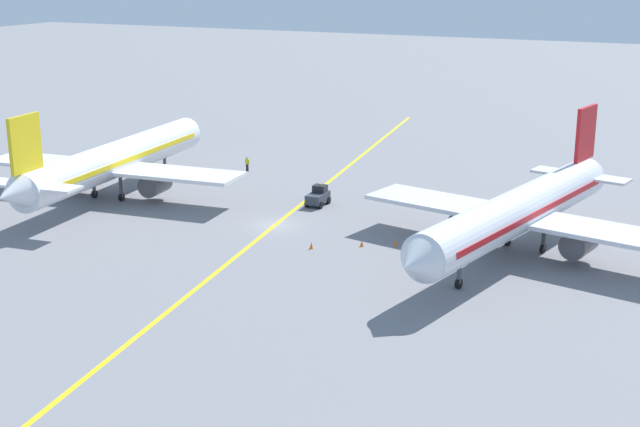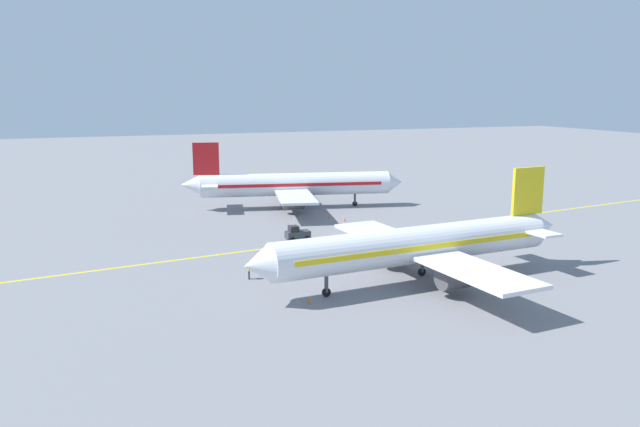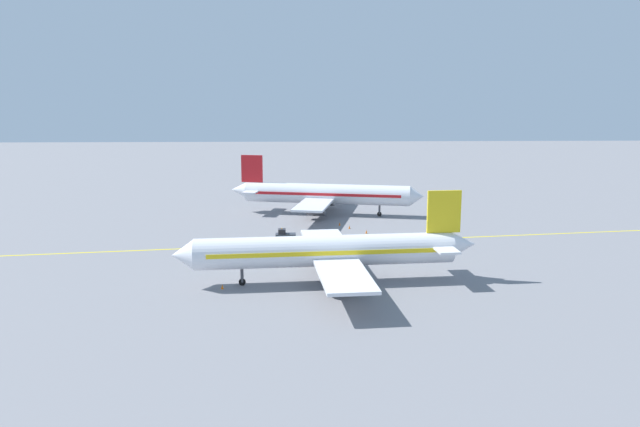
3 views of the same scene
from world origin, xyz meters
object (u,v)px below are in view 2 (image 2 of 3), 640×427
at_px(airplane_adjacent_stand, 419,245).
at_px(traffic_cone_near_nose, 371,223).
at_px(airplane_at_gate, 293,185).
at_px(baggage_tug_dark, 297,234).
at_px(traffic_cone_by_wingtip, 329,217).
at_px(traffic_cone_mid_apron, 309,301).
at_px(ground_crew_worker, 249,270).
at_px(traffic_cone_far_edge, 345,219).

relative_size(airplane_adjacent_stand, traffic_cone_near_nose, 64.63).
bearing_deg(airplane_at_gate, baggage_tug_dark, -17.71).
distance_m(traffic_cone_near_nose, traffic_cone_by_wingtip, 7.27).
height_order(baggage_tug_dark, traffic_cone_mid_apron, baggage_tug_dark).
distance_m(airplane_adjacent_stand, ground_crew_worker, 16.95).
relative_size(traffic_cone_near_nose, traffic_cone_mid_apron, 1.00).
bearing_deg(ground_crew_worker, traffic_cone_far_edge, 138.14).
height_order(airplane_adjacent_stand, traffic_cone_by_wingtip, airplane_adjacent_stand).
bearing_deg(traffic_cone_mid_apron, airplane_adjacent_stand, 99.74).
xyz_separation_m(airplane_adjacent_stand, traffic_cone_near_nose, (-25.76, 7.29, -3.43)).
bearing_deg(airplane_adjacent_stand, traffic_cone_near_nose, 164.21).
bearing_deg(ground_crew_worker, baggage_tug_dark, 144.21).
bearing_deg(traffic_cone_by_wingtip, traffic_cone_far_edge, 29.08).
height_order(traffic_cone_by_wingtip, traffic_cone_far_edge, same).
height_order(baggage_tug_dark, traffic_cone_by_wingtip, baggage_tug_dark).
bearing_deg(traffic_cone_by_wingtip, traffic_cone_near_nose, 31.46).
bearing_deg(ground_crew_worker, airplane_at_gate, 154.59).
bearing_deg(airplane_adjacent_stand, airplane_at_gate, 178.10).
xyz_separation_m(baggage_tug_dark, ground_crew_worker, (13.53, -9.75, 0.01)).
xyz_separation_m(traffic_cone_near_nose, traffic_cone_mid_apron, (27.85, -19.43, 0.00)).
distance_m(airplane_adjacent_stand, traffic_cone_by_wingtip, 32.34).
distance_m(airplane_adjacent_stand, traffic_cone_far_edge, 30.01).
distance_m(traffic_cone_mid_apron, traffic_cone_by_wingtip, 37.47).
distance_m(airplane_at_gate, traffic_cone_by_wingtip, 10.70).
relative_size(traffic_cone_near_nose, traffic_cone_by_wingtip, 1.00).
relative_size(airplane_adjacent_stand, ground_crew_worker, 21.16).
bearing_deg(ground_crew_worker, traffic_cone_by_wingtip, 143.24).
bearing_deg(traffic_cone_mid_apron, baggage_tug_dark, 163.46).
height_order(traffic_cone_near_nose, traffic_cone_by_wingtip, same).
bearing_deg(traffic_cone_far_edge, traffic_cone_by_wingtip, -150.92).
relative_size(airplane_at_gate, traffic_cone_near_nose, 64.14).
xyz_separation_m(baggage_tug_dark, traffic_cone_far_edge, (-8.92, 10.36, -0.63)).
bearing_deg(traffic_cone_near_nose, traffic_cone_mid_apron, -34.90).
bearing_deg(traffic_cone_by_wingtip, traffic_cone_mid_apron, -24.66).
distance_m(airplane_at_gate, airplane_adjacent_stand, 41.91).
relative_size(airplane_at_gate, traffic_cone_by_wingtip, 64.14).
bearing_deg(traffic_cone_far_edge, traffic_cone_near_nose, 33.06).
bearing_deg(traffic_cone_far_edge, airplane_at_gate, -164.24).
xyz_separation_m(airplane_at_gate, traffic_cone_near_nose, (16.12, 5.89, -3.43)).
bearing_deg(airplane_at_gate, traffic_cone_by_wingtip, 11.93).
relative_size(airplane_adjacent_stand, traffic_cone_by_wingtip, 64.63).
relative_size(airplane_at_gate, traffic_cone_far_edge, 64.14).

